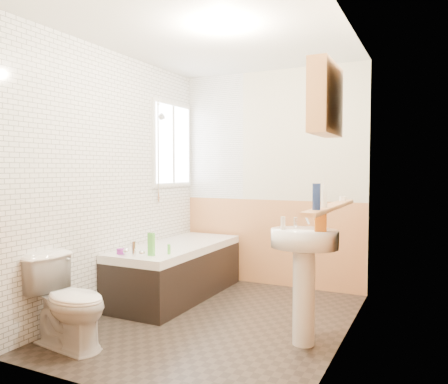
{
  "coord_description": "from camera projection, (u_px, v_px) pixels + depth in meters",
  "views": [
    {
      "loc": [
        1.74,
        -3.42,
        1.36
      ],
      "look_at": [
        0.0,
        0.15,
        1.15
      ],
      "focal_mm": 35.0,
      "sensor_mm": 36.0,
      "label": 1
    }
  ],
  "objects": [
    {
      "name": "shower_riser",
      "position": [
        159.0,
        142.0,
        4.84
      ],
      "size": [
        0.1,
        0.08,
        1.13
      ],
      "color": "silver",
      "rests_on": "wall_left"
    },
    {
      "name": "wainscot_back",
      "position": [
        270.0,
        242.0,
        5.12
      ],
      "size": [
        2.2,
        0.01,
        1.0
      ],
      "primitive_type": "cube",
      "color": "tan",
      "rests_on": "wall_back"
    },
    {
      "name": "foam_can",
      "position": [
        316.0,
        197.0,
        2.84
      ],
      "size": [
        0.07,
        0.07,
        0.17
      ],
      "primitive_type": "cylinder",
      "rotation": [
        0.0,
        0.0,
        -0.43
      ],
      "color": "navy",
      "rests_on": "pine_shelf"
    },
    {
      "name": "soap_bottle",
      "position": [
        320.0,
        225.0,
        3.25
      ],
      "size": [
        0.14,
        0.21,
        0.09
      ],
      "primitive_type": "imported",
      "rotation": [
        0.0,
        0.0,
        0.32
      ],
      "color": "orange",
      "rests_on": "sink"
    },
    {
      "name": "pine_shelf",
      "position": [
        331.0,
        207.0,
        3.25
      ],
      "size": [
        0.1,
        1.34,
        0.03
      ],
      "primitive_type": "cube",
      "color": "tan",
      "rests_on": "wall_right"
    },
    {
      "name": "wainscot_right",
      "position": [
        341.0,
        279.0,
        3.4
      ],
      "size": [
        0.01,
        2.8,
        1.0
      ],
      "primitive_type": "cube",
      "color": "tan",
      "rests_on": "wall_right"
    },
    {
      "name": "wall_front",
      "position": [
        108.0,
        187.0,
        2.57
      ],
      "size": [
        2.2,
        0.02,
        2.5
      ],
      "primitive_type": "cube",
      "color": "beige",
      "rests_on": "ground"
    },
    {
      "name": "ceiling",
      "position": [
        216.0,
        37.0,
        3.77
      ],
      "size": [
        2.8,
        2.8,
        0.0
      ],
      "primitive_type": "plane",
      "rotation": [
        3.14,
        0.0,
        0.0
      ],
      "color": "white",
      "rests_on": "ground"
    },
    {
      "name": "blue_gel",
      "position": [
        151.0,
        244.0,
        4.01
      ],
      "size": [
        0.06,
        0.04,
        0.21
      ],
      "primitive_type": "cube",
      "rotation": [
        0.0,
        0.0,
        -0.03
      ],
      "color": "#59C647",
      "rests_on": "bathtub"
    },
    {
      "name": "wall_back",
      "position": [
        271.0,
        178.0,
        5.1
      ],
      "size": [
        2.2,
        0.02,
        2.5
      ],
      "primitive_type": "cube",
      "color": "beige",
      "rests_on": "ground"
    },
    {
      "name": "window",
      "position": [
        173.0,
        144.0,
        5.14
      ],
      "size": [
        0.03,
        0.79,
        0.99
      ],
      "color": "white",
      "rests_on": "wall_left"
    },
    {
      "name": "black_jar",
      "position": [
        343.0,
        199.0,
        3.65
      ],
      "size": [
        0.08,
        0.08,
        0.04
      ],
      "primitive_type": "cylinder",
      "rotation": [
        0.0,
        0.0,
        -0.35
      ],
      "color": "silver",
      "rests_on": "pine_shelf"
    },
    {
      "name": "green_bottle",
      "position": [
        324.0,
        190.0,
        3.04
      ],
      "size": [
        0.06,
        0.06,
        0.24
      ],
      "primitive_type": "cone",
      "rotation": [
        0.0,
        0.0,
        -0.14
      ],
      "color": "silver",
      "rests_on": "pine_shelf"
    },
    {
      "name": "wall_left",
      "position": [
        117.0,
        180.0,
        4.32
      ],
      "size": [
        0.02,
        2.8,
        2.5
      ],
      "primitive_type": "cube",
      "color": "beige",
      "rests_on": "ground"
    },
    {
      "name": "orange_bottle",
      "position": [
        169.0,
        249.0,
        4.1
      ],
      "size": [
        0.04,
        0.04,
        0.09
      ],
      "primitive_type": "cylinder",
      "rotation": [
        0.0,
        0.0,
        -0.27
      ],
      "color": "#59C647",
      "rests_on": "bathtub"
    },
    {
      "name": "floor",
      "position": [
        217.0,
        321.0,
        3.9
      ],
      "size": [
        2.8,
        2.8,
        0.0
      ],
      "primitive_type": "plane",
      "color": "black",
      "rests_on": "ground"
    },
    {
      "name": "toilet",
      "position": [
        68.0,
        302.0,
        3.32
      ],
      "size": [
        0.75,
        0.48,
        0.69
      ],
      "primitive_type": "imported",
      "rotation": [
        0.0,
        0.0,
        1.45
      ],
      "color": "white",
      "rests_on": "floor"
    },
    {
      "name": "tile_return_back",
      "position": [
        215.0,
        137.0,
        5.37
      ],
      "size": [
        0.75,
        0.01,
        1.5
      ],
      "primitive_type": "cube",
      "color": "white",
      "rests_on": "wall_back"
    },
    {
      "name": "sink",
      "position": [
        304.0,
        263.0,
        3.35
      ],
      "size": [
        0.52,
        0.42,
        1.01
      ],
      "rotation": [
        0.0,
        0.0,
        0.11
      ],
      "color": "white",
      "rests_on": "floor"
    },
    {
      "name": "clear_bottle",
      "position": [
        283.0,
        223.0,
        3.34
      ],
      "size": [
        0.04,
        0.04,
        0.1
      ],
      "primitive_type": "cylinder",
      "rotation": [
        0.0,
        0.0,
        0.03
      ],
      "color": "silver",
      "rests_on": "sink"
    },
    {
      "name": "wall_right",
      "position": [
        345.0,
        183.0,
        3.35
      ],
      "size": [
        0.02,
        2.8,
        2.5
      ],
      "primitive_type": "cube",
      "color": "beige",
      "rests_on": "ground"
    },
    {
      "name": "cream_jar",
      "position": [
        121.0,
        251.0,
        4.1
      ],
      "size": [
        0.1,
        0.1,
        0.05
      ],
      "primitive_type": "cylinder",
      "rotation": [
        0.0,
        0.0,
        0.28
      ],
      "color": "purple",
      "rests_on": "bathtub"
    },
    {
      "name": "medicine_cabinet",
      "position": [
        325.0,
        100.0,
        3.13
      ],
      "size": [
        0.14,
        0.56,
        0.51
      ],
      "color": "tan",
      "rests_on": "wall_right"
    },
    {
      "name": "tile_cladding_left",
      "position": [
        119.0,
        180.0,
        4.32
      ],
      "size": [
        0.01,
        2.8,
        2.5
      ],
      "primitive_type": "cube",
      "color": "white",
      "rests_on": "wall_left"
    },
    {
      "name": "bathtub",
      "position": [
        177.0,
        269.0,
        4.66
      ],
      "size": [
        0.7,
        1.67,
        0.7
      ],
      "color": "black",
      "rests_on": "floor"
    },
    {
      "name": "wainscot_front",
      "position": [
        112.0,
        311.0,
        2.63
      ],
      "size": [
        2.2,
        0.01,
        1.0
      ],
      "primitive_type": "cube",
      "color": "tan",
      "rests_on": "wall_front"
    }
  ]
}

